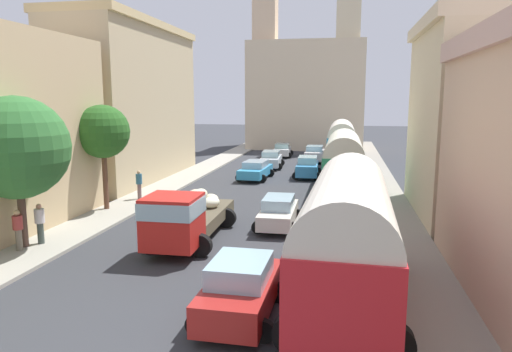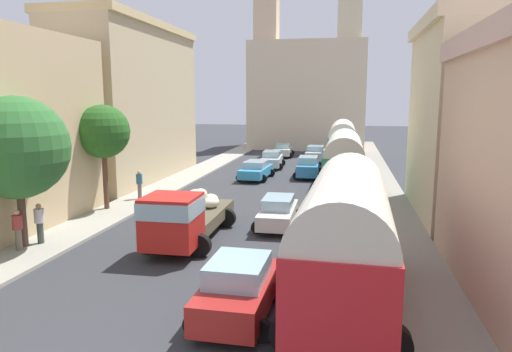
{
  "view_description": "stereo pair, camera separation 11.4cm",
  "coord_description": "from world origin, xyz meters",
  "px_view_note": "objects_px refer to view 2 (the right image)",
  "views": [
    {
      "loc": [
        4.66,
        -4.62,
        6.03
      ],
      "look_at": [
        0.0,
        20.09,
        1.86
      ],
      "focal_mm": 32.68,
      "sensor_mm": 36.0,
      "label": 1
    },
    {
      "loc": [
        4.77,
        -4.6,
        6.03
      ],
      "look_at": [
        0.0,
        20.09,
        1.86
      ],
      "focal_mm": 32.68,
      "sensor_mm": 36.0,
      "label": 2
    }
  ],
  "objects_px": {
    "car_4": "(278,212)",
    "pedestrian_2": "(18,229)",
    "car_2": "(283,150)",
    "parked_bus_2": "(342,142)",
    "car_0": "(256,170)",
    "pedestrian_0": "(40,222)",
    "cargo_truck_0": "(185,216)",
    "car_1": "(272,159)",
    "car_5": "(308,167)",
    "car_6": "(315,154)",
    "parked_bus_0": "(346,234)",
    "car_3": "(238,289)",
    "parked_bus_1": "(344,160)",
    "pedestrian_1": "(139,184)"
  },
  "relations": [
    {
      "from": "car_2",
      "to": "parked_bus_2",
      "type": "bearing_deg",
      "value": -48.72
    },
    {
      "from": "pedestrian_0",
      "to": "pedestrian_2",
      "type": "relative_size",
      "value": 1.03
    },
    {
      "from": "parked_bus_2",
      "to": "car_1",
      "type": "distance_m",
      "value": 6.36
    },
    {
      "from": "parked_bus_0",
      "to": "car_0",
      "type": "relative_size",
      "value": 1.95
    },
    {
      "from": "cargo_truck_0",
      "to": "car_5",
      "type": "bearing_deg",
      "value": 78.58
    },
    {
      "from": "parked_bus_0",
      "to": "parked_bus_1",
      "type": "xyz_separation_m",
      "value": [
        -0.15,
        17.36,
        -0.12
      ]
    },
    {
      "from": "car_2",
      "to": "car_4",
      "type": "xyz_separation_m",
      "value": [
        3.36,
        -27.05,
        0.02
      ]
    },
    {
      "from": "car_5",
      "to": "cargo_truck_0",
      "type": "bearing_deg",
      "value": -101.42
    },
    {
      "from": "parked_bus_2",
      "to": "parked_bus_0",
      "type": "bearing_deg",
      "value": -89.29
    },
    {
      "from": "parked_bus_1",
      "to": "car_2",
      "type": "relative_size",
      "value": 2.2
    },
    {
      "from": "parked_bus_0",
      "to": "car_3",
      "type": "relative_size",
      "value": 2.24
    },
    {
      "from": "parked_bus_1",
      "to": "pedestrian_0",
      "type": "relative_size",
      "value": 4.76
    },
    {
      "from": "parked_bus_2",
      "to": "car_0",
      "type": "height_order",
      "value": "parked_bus_2"
    },
    {
      "from": "car_4",
      "to": "pedestrian_1",
      "type": "xyz_separation_m",
      "value": [
        -8.94,
        4.12,
        0.31
      ]
    },
    {
      "from": "car_2",
      "to": "parked_bus_1",
      "type": "bearing_deg",
      "value": -70.61
    },
    {
      "from": "cargo_truck_0",
      "to": "car_1",
      "type": "relative_size",
      "value": 1.63
    },
    {
      "from": "parked_bus_2",
      "to": "car_6",
      "type": "distance_m",
      "value": 4.67
    },
    {
      "from": "car_6",
      "to": "pedestrian_0",
      "type": "relative_size",
      "value": 2.25
    },
    {
      "from": "pedestrian_1",
      "to": "car_4",
      "type": "bearing_deg",
      "value": -24.74
    },
    {
      "from": "car_0",
      "to": "pedestrian_0",
      "type": "bearing_deg",
      "value": -107.7
    },
    {
      "from": "pedestrian_0",
      "to": "pedestrian_2",
      "type": "distance_m",
      "value": 1.0
    },
    {
      "from": "car_3",
      "to": "pedestrian_2",
      "type": "distance_m",
      "value": 10.42
    },
    {
      "from": "parked_bus_1",
      "to": "car_5",
      "type": "xyz_separation_m",
      "value": [
        -2.73,
        5.46,
        -1.33
      ]
    },
    {
      "from": "car_1",
      "to": "car_5",
      "type": "bearing_deg",
      "value": -51.44
    },
    {
      "from": "parked_bus_2",
      "to": "pedestrian_0",
      "type": "xyz_separation_m",
      "value": [
        -11.98,
        -24.84,
        -1.28
      ]
    },
    {
      "from": "car_6",
      "to": "pedestrian_2",
      "type": "height_order",
      "value": "pedestrian_2"
    },
    {
      "from": "car_2",
      "to": "car_1",
      "type": "bearing_deg",
      "value": -89.58
    },
    {
      "from": "parked_bus_2",
      "to": "car_2",
      "type": "relative_size",
      "value": 2.37
    },
    {
      "from": "car_4",
      "to": "pedestrian_2",
      "type": "xyz_separation_m",
      "value": [
        -9.49,
        -5.74,
        0.26
      ]
    },
    {
      "from": "car_0",
      "to": "pedestrian_0",
      "type": "height_order",
      "value": "pedestrian_0"
    },
    {
      "from": "car_1",
      "to": "car_6",
      "type": "relative_size",
      "value": 1.08
    },
    {
      "from": "car_1",
      "to": "car_2",
      "type": "bearing_deg",
      "value": 90.42
    },
    {
      "from": "cargo_truck_0",
      "to": "pedestrian_2",
      "type": "relative_size",
      "value": 4.08
    },
    {
      "from": "car_3",
      "to": "car_5",
      "type": "bearing_deg",
      "value": 90.0
    },
    {
      "from": "car_0",
      "to": "car_3",
      "type": "height_order",
      "value": "car_3"
    },
    {
      "from": "car_5",
      "to": "pedestrian_1",
      "type": "height_order",
      "value": "pedestrian_1"
    },
    {
      "from": "parked_bus_0",
      "to": "car_1",
      "type": "xyz_separation_m",
      "value": [
        -6.43,
        27.28,
        -1.5
      ]
    },
    {
      "from": "parked_bus_0",
      "to": "cargo_truck_0",
      "type": "distance_m",
      "value": 8.16
    },
    {
      "from": "car_2",
      "to": "pedestrian_0",
      "type": "distance_m",
      "value": 32.36
    },
    {
      "from": "car_0",
      "to": "car_5",
      "type": "relative_size",
      "value": 1.09
    },
    {
      "from": "pedestrian_0",
      "to": "parked_bus_2",
      "type": "bearing_deg",
      "value": 64.26
    },
    {
      "from": "car_1",
      "to": "pedestrian_1",
      "type": "height_order",
      "value": "pedestrian_1"
    },
    {
      "from": "car_3",
      "to": "car_6",
      "type": "bearing_deg",
      "value": 90.06
    },
    {
      "from": "car_4",
      "to": "car_6",
      "type": "distance_m",
      "value": 23.68
    },
    {
      "from": "parked_bus_2",
      "to": "pedestrian_0",
      "type": "bearing_deg",
      "value": -115.74
    },
    {
      "from": "parked_bus_1",
      "to": "car_4",
      "type": "bearing_deg",
      "value": -108.21
    },
    {
      "from": "parked_bus_2",
      "to": "cargo_truck_0",
      "type": "distance_m",
      "value": 24.39
    },
    {
      "from": "car_4",
      "to": "pedestrian_1",
      "type": "bearing_deg",
      "value": 155.26
    },
    {
      "from": "parked_bus_2",
      "to": "car_0",
      "type": "bearing_deg",
      "value": -131.57
    },
    {
      "from": "car_0",
      "to": "pedestrian_2",
      "type": "height_order",
      "value": "pedestrian_2"
    }
  ]
}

